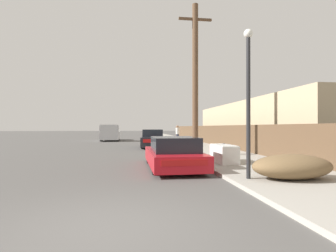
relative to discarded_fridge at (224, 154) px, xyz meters
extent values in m
plane|color=#4F4C49|center=(-4.23, -6.48, -0.49)|extent=(220.00, 220.00, 0.00)
cube|color=#9E998E|center=(1.07, 17.02, -0.43)|extent=(4.20, 63.00, 0.12)
cube|color=silver|center=(0.00, 0.00, -0.01)|extent=(0.74, 1.79, 0.72)
cube|color=white|center=(0.00, 0.00, 0.36)|extent=(0.71, 1.71, 0.03)
cube|color=#333335|center=(0.20, 0.55, 0.39)|extent=(0.03, 0.20, 0.02)
cube|color=gray|center=(0.00, 0.28, 0.38)|extent=(0.73, 0.08, 0.01)
cube|color=gray|center=(0.00, -0.27, 0.38)|extent=(0.73, 0.08, 0.01)
cube|color=red|center=(-2.26, -0.38, -0.08)|extent=(1.95, 4.67, 0.55)
cube|color=black|center=(-2.25, -0.80, 0.47)|extent=(1.66, 2.25, 0.55)
cube|color=#B21414|center=(-2.23, -2.72, 0.02)|extent=(1.48, 0.05, 0.19)
cylinder|color=black|center=(-3.10, 1.05, -0.18)|extent=(0.21, 0.63, 0.63)
cylinder|color=black|center=(-1.44, 1.07, -0.18)|extent=(0.21, 0.63, 0.63)
cylinder|color=black|center=(-3.07, -1.83, -0.18)|extent=(0.21, 0.63, 0.63)
cylinder|color=black|center=(-1.41, -1.82, -0.18)|extent=(0.21, 0.63, 0.63)
cube|color=black|center=(-2.26, 10.28, 0.01)|extent=(2.09, 4.74, 0.72)
cube|color=black|center=(-2.28, 10.10, 0.66)|extent=(1.70, 2.69, 0.57)
cube|color=#B21414|center=(-2.42, 7.96, 0.14)|extent=(1.38, 0.12, 0.25)
cylinder|color=black|center=(-2.93, 11.77, -0.18)|extent=(0.24, 0.65, 0.64)
cylinder|color=black|center=(-1.40, 11.66, -0.18)|extent=(0.24, 0.65, 0.64)
cylinder|color=black|center=(-3.13, 8.91, -0.18)|extent=(0.24, 0.65, 0.64)
cylinder|color=black|center=(-1.60, 8.80, -0.18)|extent=(0.24, 0.65, 0.64)
cube|color=silver|center=(-6.50, 21.39, 0.15)|extent=(2.21, 5.91, 0.91)
cube|color=silver|center=(-6.46, 19.78, 1.00)|extent=(2.01, 2.68, 0.79)
cube|color=black|center=(-6.46, 19.78, 1.02)|extent=(2.05, 2.63, 0.43)
cylinder|color=black|center=(-5.58, 19.59, -0.11)|extent=(0.28, 0.78, 0.77)
cylinder|color=black|center=(-7.34, 19.55, -0.11)|extent=(0.28, 0.78, 0.77)
cylinder|color=black|center=(-5.67, 23.23, -0.11)|extent=(0.28, 0.78, 0.77)
cylinder|color=black|center=(-7.42, 23.19, -0.11)|extent=(0.28, 0.78, 0.77)
cylinder|color=brown|center=(-0.51, 3.03, 3.68)|extent=(0.32, 0.32, 8.11)
cube|color=brown|center=(-0.51, 3.03, 6.93)|extent=(1.80, 0.12, 0.12)
cylinder|color=#232326|center=(-0.49, -3.44, 1.68)|extent=(0.12, 0.12, 4.10)
sphere|color=white|center=(-0.49, -3.44, 3.86)|extent=(0.26, 0.26, 0.26)
ellipsoid|color=brown|center=(0.74, -3.67, -0.02)|extent=(2.38, 1.37, 0.72)
cube|color=brown|center=(3.02, 12.98, 0.44)|extent=(0.08, 35.55, 1.63)
cube|color=tan|center=(7.16, 9.20, 1.30)|extent=(6.00, 18.92, 3.59)
cylinder|color=#282D42|center=(0.54, 14.81, 0.03)|extent=(0.28, 0.28, 0.80)
cylinder|color=beige|center=(0.54, 14.81, 0.75)|extent=(0.34, 0.34, 0.64)
sphere|color=#8C664C|center=(0.54, 14.81, 1.19)|extent=(0.24, 0.24, 0.24)
camera|label=1|loc=(-3.82, -10.69, 1.12)|focal=28.00mm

